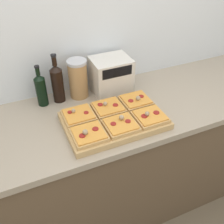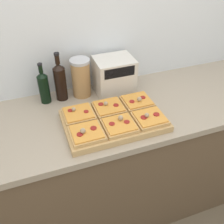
# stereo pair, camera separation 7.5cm
# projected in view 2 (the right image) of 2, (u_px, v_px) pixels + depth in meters

# --- Properties ---
(wall_back) EXTENTS (6.00, 0.06, 2.50)m
(wall_back) POSITION_uv_depth(u_px,v_px,m) (92.00, 37.00, 1.62)
(wall_back) COLOR silver
(wall_back) RESTS_ON ground_plane
(kitchen_counter) EXTENTS (2.63, 0.67, 0.93)m
(kitchen_counter) POSITION_uv_depth(u_px,v_px,m) (112.00, 163.00, 1.83)
(kitchen_counter) COLOR brown
(kitchen_counter) RESTS_ON ground_plane
(cutting_board) EXTENTS (0.55, 0.35, 0.04)m
(cutting_board) POSITION_uv_depth(u_px,v_px,m) (114.00, 121.00, 1.45)
(cutting_board) COLOR tan
(cutting_board) RESTS_ON kitchen_counter
(pizza_slice_back_left) EXTENTS (0.17, 0.16, 0.05)m
(pizza_slice_back_left) POSITION_uv_depth(u_px,v_px,m) (79.00, 114.00, 1.44)
(pizza_slice_back_left) COLOR tan
(pizza_slice_back_left) RESTS_ON cutting_board
(pizza_slice_back_center) EXTENTS (0.17, 0.16, 0.05)m
(pizza_slice_back_center) POSITION_uv_depth(u_px,v_px,m) (109.00, 107.00, 1.49)
(pizza_slice_back_center) COLOR tan
(pizza_slice_back_center) RESTS_ON cutting_board
(pizza_slice_back_right) EXTENTS (0.17, 0.16, 0.06)m
(pizza_slice_back_right) POSITION_uv_depth(u_px,v_px,m) (137.00, 101.00, 1.54)
(pizza_slice_back_right) COLOR tan
(pizza_slice_back_right) RESTS_ON cutting_board
(pizza_slice_front_left) EXTENTS (0.17, 0.16, 0.06)m
(pizza_slice_front_left) POSITION_uv_depth(u_px,v_px,m) (87.00, 133.00, 1.32)
(pizza_slice_front_left) COLOR tan
(pizza_slice_front_left) RESTS_ON cutting_board
(pizza_slice_front_center) EXTENTS (0.17, 0.16, 0.06)m
(pizza_slice_front_center) POSITION_uv_depth(u_px,v_px,m) (119.00, 125.00, 1.36)
(pizza_slice_front_center) COLOR tan
(pizza_slice_front_center) RESTS_ON cutting_board
(pizza_slice_front_right) EXTENTS (0.17, 0.16, 0.05)m
(pizza_slice_front_right) POSITION_uv_depth(u_px,v_px,m) (150.00, 118.00, 1.41)
(pizza_slice_front_right) COLOR tan
(pizza_slice_front_right) RESTS_ON cutting_board
(olive_oil_bottle) EXTENTS (0.06, 0.06, 0.26)m
(olive_oil_bottle) POSITION_uv_depth(u_px,v_px,m) (44.00, 87.00, 1.56)
(olive_oil_bottle) COLOR black
(olive_oil_bottle) RESTS_ON kitchen_counter
(wine_bottle) EXTENTS (0.07, 0.07, 0.31)m
(wine_bottle) POSITION_uv_depth(u_px,v_px,m) (60.00, 81.00, 1.58)
(wine_bottle) COLOR black
(wine_bottle) RESTS_ON kitchen_counter
(grain_jar_tall) EXTENTS (0.12, 0.12, 0.25)m
(grain_jar_tall) POSITION_uv_depth(u_px,v_px,m) (81.00, 78.00, 1.61)
(grain_jar_tall) COLOR #AD7F4C
(grain_jar_tall) RESTS_ON kitchen_counter
(toaster_oven) EXTENTS (0.26, 0.19, 0.23)m
(toaster_oven) POSITION_uv_depth(u_px,v_px,m) (114.00, 75.00, 1.65)
(toaster_oven) COLOR beige
(toaster_oven) RESTS_ON kitchen_counter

